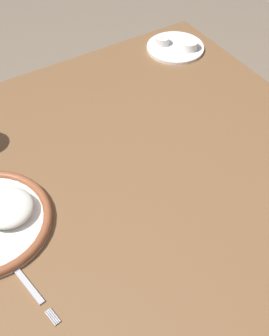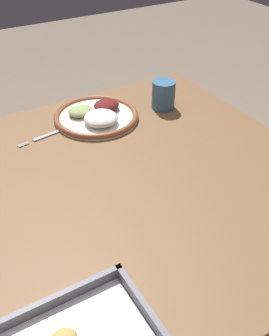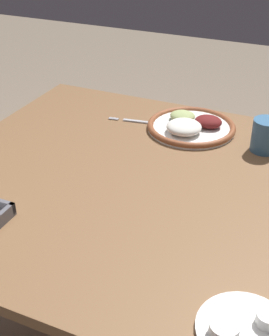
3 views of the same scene
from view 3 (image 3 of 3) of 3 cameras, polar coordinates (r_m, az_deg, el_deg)
name	(u,v)px [view 3 (image 3 of 3)]	position (r m, az deg, el deg)	size (l,w,h in m)	color
dining_table	(128,205)	(1.36, -0.85, -4.50)	(1.09, 1.06, 0.75)	brown
dinner_plate	(191,126)	(1.56, 6.90, 5.12)	(0.29, 0.29, 0.05)	white
fork	(139,121)	(1.61, 0.49, 5.69)	(0.19, 0.04, 0.00)	#B2B2B7
saucer_plate	(244,329)	(0.91, 13.20, -18.54)	(0.18, 0.18, 0.04)	white
drinking_cup	(265,136)	(1.46, 15.68, 3.84)	(0.08, 0.08, 0.10)	#38668E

